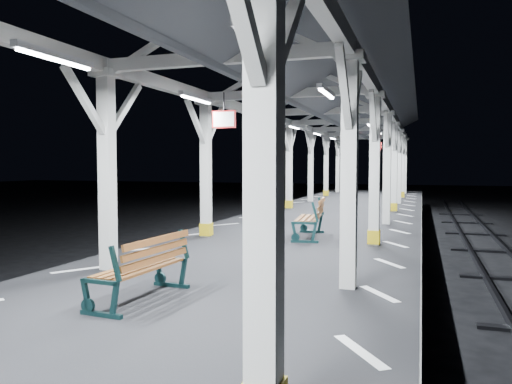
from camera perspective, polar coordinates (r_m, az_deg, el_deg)
The scene contains 8 objects.
ground at distance 9.96m, azimuth 0.30°, elevation -12.95°, with size 120.00×120.00×0.00m, color black.
platform at distance 9.83m, azimuth 0.30°, elevation -10.15°, with size 6.00×50.00×1.00m, color black.
hazard_stripes_left at distance 10.73m, azimuth -12.31°, elevation -6.34°, with size 1.00×48.00×0.01m, color silver.
hazard_stripes_right at distance 9.27m, azimuth 14.98°, elevation -7.88°, with size 1.00×48.00×0.01m, color silver.
track_left at distance 12.39m, azimuth -22.60°, elevation -9.59°, with size 2.20×60.00×0.16m.
canopy at distance 9.71m, azimuth 0.28°, elevation 13.81°, with size 5.40×49.00×4.65m.
bench_near at distance 6.65m, azimuth -12.49°, elevation -8.28°, with size 0.70×1.62×0.86m.
bench_mid at distance 12.05m, azimuth 6.51°, elevation -2.86°, with size 0.84×1.79×0.94m.
Camera 1 is at (2.97, -9.09, 2.77)m, focal length 35.00 mm.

